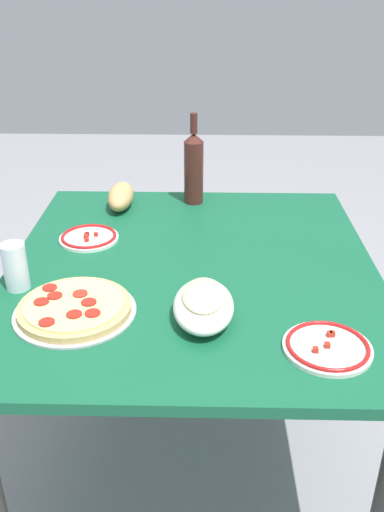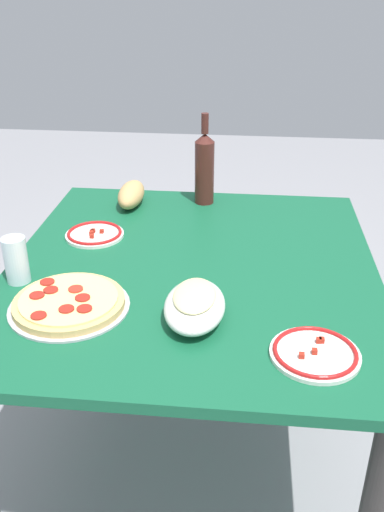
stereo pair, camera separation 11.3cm
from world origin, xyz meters
TOP-DOWN VIEW (x-y plane):
  - ground_plane at (0.00, 0.00)m, footprint 8.00×8.00m
  - dining_table at (0.00, 0.00)m, footprint 1.17×1.07m
  - pepperoni_pizza at (-0.26, 0.29)m, footprint 0.31×0.31m
  - baked_pasta_dish at (-0.27, -0.03)m, footprint 0.24×0.15m
  - wine_bottle at (0.49, 0.01)m, footprint 0.07×0.07m
  - water_glass at (-0.14, 0.47)m, footprint 0.06×0.06m
  - side_plate_near at (0.16, 0.33)m, footprint 0.19×0.19m
  - side_plate_far at (-0.40, -0.32)m, footprint 0.20×0.20m
  - bread_loaf at (0.44, 0.27)m, footprint 0.21×0.09m

SIDE VIEW (x-z plane):
  - ground_plane at x=0.00m, z-range 0.00..0.00m
  - dining_table at x=0.00m, z-range 0.25..0.96m
  - side_plate_far at x=-0.40m, z-range 0.71..0.73m
  - side_plate_near at x=0.16m, z-range 0.71..0.74m
  - pepperoni_pizza at x=-0.26m, z-range 0.71..0.75m
  - bread_loaf at x=0.44m, z-range 0.72..0.80m
  - baked_pasta_dish at x=-0.27m, z-range 0.72..0.79m
  - water_glass at x=-0.14m, z-range 0.72..0.85m
  - wine_bottle at x=0.49m, z-range 0.69..1.01m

